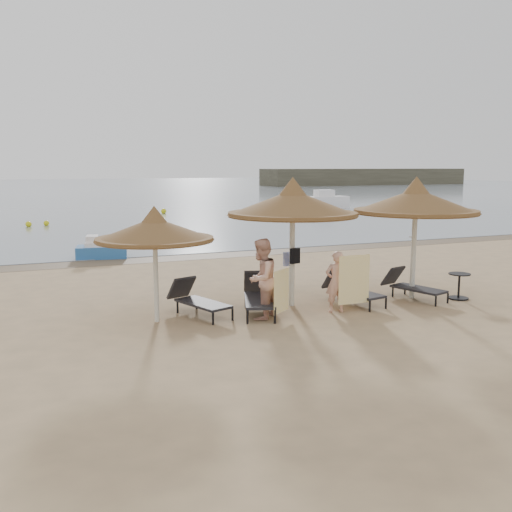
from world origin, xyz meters
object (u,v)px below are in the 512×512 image
Objects in this scene: person_right at (336,277)px; palapa_right at (416,202)px; palapa_left at (155,230)px; lounger_far_right at (411,285)px; lounger_near_left at (259,295)px; pedal_boat at (101,250)px; lounger_far_left at (197,299)px; person_left at (261,273)px; palapa_center at (293,204)px; lounger_near_right at (351,289)px; side_table at (459,287)px.

palapa_right is at bearing -160.06° from person_right.
palapa_left is 4.44m from person_right.
lounger_near_left is at bearing 160.18° from lounger_far_right.
lounger_near_left is 10.17m from pedal_boat.
palapa_left is 1.36× the size of lounger_far_left.
palapa_right is 1.60× the size of pedal_boat.
person_left is at bearing -87.83° from lounger_near_left.
palapa_right is 1.67× the size of lounger_far_left.
lounger_near_right is (1.55, -0.30, -2.21)m from palapa_center.
palapa_right is 2.22m from lounger_far_right.
person_left reaches higher than lounger_near_right.
person_left reaches higher than side_table.
pedal_boat is (-3.42, 9.65, -2.25)m from palapa_center.
palapa_left is at bearing -2.00° from person_right.
lounger_near_left is at bearing -146.89° from person_left.
palapa_center and palapa_right have the same top height.
lounger_far_left is at bearing -75.35° from person_left.
lounger_far_right is (1.75, -0.20, -0.01)m from lounger_near_right.
palapa_right is 4.87m from lounger_near_left.
lounger_far_left reaches higher than side_table.
lounger_near_left is at bearing -1.04° from palapa_left.
lounger_near_right is 2.89m from person_left.
palapa_center is at bearing 158.38° from lounger_near_right.
side_table is at bearing 11.56° from lounger_near_left.
lounger_near_right is 1.76m from lounger_far_right.
palapa_left is 0.81× the size of palapa_right.
side_table is (1.08, -0.57, -2.25)m from palapa_right.
palapa_center is 2.71m from lounger_near_right.
person_left is at bearing -55.52° from lounger_far_left.
person_left is 10.75m from pedal_boat.
palapa_right is (3.35, -0.48, -0.00)m from palapa_center.
lounger_far_left is at bearing 177.71° from palapa_center.
pedal_boat is at bearing -59.91° from person_right.
person_right reaches higher than lounger_near_left.
lounger_near_right is 2.98m from side_table.
lounger_far_left is 7.00m from side_table.
palapa_left is 2.02m from lounger_far_left.
lounger_near_left is at bearing 171.40° from side_table.
lounger_near_right is at bearing 157.29° from lounger_far_right.
pedal_boat is (-4.11, 10.64, -0.54)m from person_right.
palapa_center reaches higher than side_table.
person_right is at bearing -38.15° from lounger_far_left.
lounger_far_left is at bearing 174.32° from palapa_right.
lounger_far_right is 1.26m from side_table.
palapa_center is at bearing 171.84° from palapa_right.
palapa_center reaches higher than lounger_near_left.
person_left is at bearing -15.99° from palapa_left.
lounger_near_right is 1.02× the size of lounger_far_right.
palapa_center is 2.09m from person_left.
palapa_left is at bearing 177.52° from palapa_right.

